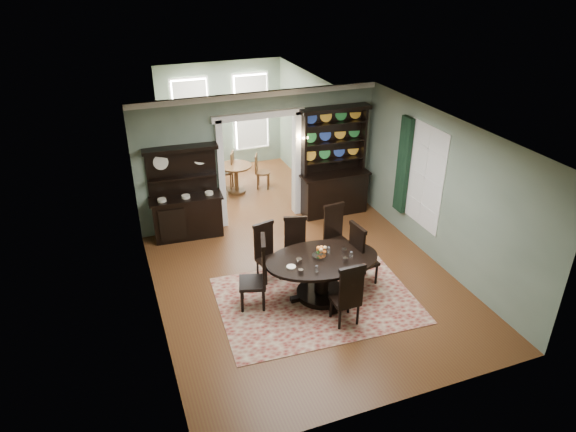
{
  "coord_description": "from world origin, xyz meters",
  "views": [
    {
      "loc": [
        -3.17,
        -7.33,
        5.65
      ],
      "look_at": [
        -0.21,
        0.6,
        1.25
      ],
      "focal_mm": 32.0,
      "sensor_mm": 36.0,
      "label": 1
    }
  ],
  "objects_px": {
    "welsh_dresser": "(333,176)",
    "parlor_table": "(236,175)",
    "dining_table": "(322,270)",
    "sideboard": "(186,206)"
  },
  "relations": [
    {
      "from": "parlor_table",
      "to": "dining_table",
      "type": "bearing_deg",
      "value": -87.23
    },
    {
      "from": "welsh_dresser",
      "to": "parlor_table",
      "type": "height_order",
      "value": "welsh_dresser"
    },
    {
      "from": "welsh_dresser",
      "to": "parlor_table",
      "type": "xyz_separation_m",
      "value": [
        -1.88,
        1.86,
        -0.43
      ]
    },
    {
      "from": "welsh_dresser",
      "to": "parlor_table",
      "type": "bearing_deg",
      "value": 135.9
    },
    {
      "from": "sideboard",
      "to": "welsh_dresser",
      "type": "bearing_deg",
      "value": 3.11
    },
    {
      "from": "dining_table",
      "to": "parlor_table",
      "type": "relative_size",
      "value": 2.62
    },
    {
      "from": "dining_table",
      "to": "sideboard",
      "type": "distance_m",
      "value": 3.61
    },
    {
      "from": "parlor_table",
      "to": "welsh_dresser",
      "type": "bearing_deg",
      "value": -44.84
    },
    {
      "from": "sideboard",
      "to": "welsh_dresser",
      "type": "height_order",
      "value": "welsh_dresser"
    },
    {
      "from": "dining_table",
      "to": "parlor_table",
      "type": "bearing_deg",
      "value": 97.44
    }
  ]
}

